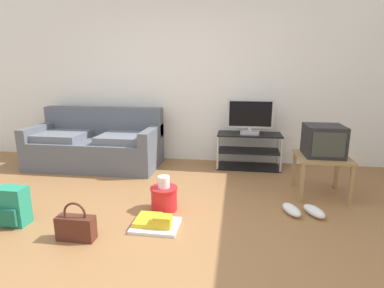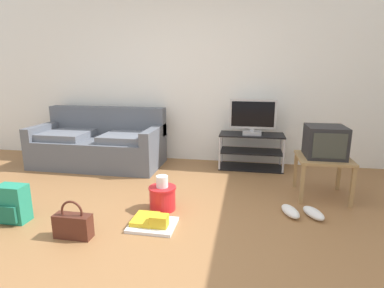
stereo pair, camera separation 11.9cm
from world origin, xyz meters
TOP-DOWN VIEW (x-y plane):
  - ground_plane at (0.00, 0.00)m, footprint 9.00×9.80m
  - wall_back at (0.00, 2.45)m, footprint 9.00×0.10m
  - couch at (-1.39, 1.88)m, footprint 1.93×0.92m
  - tv_stand at (0.93, 2.10)m, footprint 0.94×0.43m
  - flat_tv at (0.93, 2.08)m, footprint 0.67×0.22m
  - side_table at (1.73, 1.15)m, footprint 0.57×0.57m
  - crt_tv at (1.73, 1.17)m, footprint 0.42×0.43m
  - backpack at (-1.33, -0.04)m, footprint 0.28×0.24m
  - handbag at (-0.60, -0.20)m, footprint 0.33×0.12m
  - cleaning_bucket at (0.01, 0.48)m, footprint 0.29×0.29m
  - sneakers_pair at (1.44, 0.57)m, footprint 0.46×0.32m
  - floor_tray at (0.01, 0.11)m, footprint 0.43×0.35m

SIDE VIEW (x-z plane):
  - ground_plane at x=0.00m, z-range -0.02..0.00m
  - floor_tray at x=0.01m, z-range -0.03..0.11m
  - sneakers_pair at x=1.44m, z-range 0.00..0.09m
  - handbag at x=-0.60m, z-range -0.05..0.29m
  - cleaning_bucket at x=0.01m, z-range -0.03..0.33m
  - backpack at x=-1.33m, z-range 0.00..0.37m
  - tv_stand at x=0.93m, z-range 0.00..0.52m
  - couch at x=-1.39m, z-range -0.11..0.76m
  - side_table at x=1.73m, z-range 0.17..0.65m
  - crt_tv at x=1.73m, z-range 0.48..0.83m
  - flat_tv at x=0.93m, z-range 0.52..1.03m
  - wall_back at x=0.00m, z-range 0.00..2.70m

